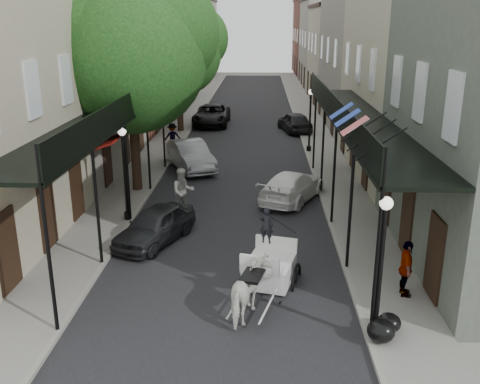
# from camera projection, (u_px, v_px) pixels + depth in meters

# --- Properties ---
(ground) EXTENTS (140.00, 140.00, 0.00)m
(ground) POSITION_uv_depth(u_px,v_px,m) (218.00, 298.00, 15.54)
(ground) COLOR gray
(ground) RESTS_ON ground
(road) EXTENTS (8.00, 90.00, 0.01)m
(road) POSITION_uv_depth(u_px,v_px,m) (243.00, 145.00, 34.56)
(road) COLOR black
(road) RESTS_ON ground
(sidewalk_left) EXTENTS (2.20, 90.00, 0.12)m
(sidewalk_left) POSITION_uv_depth(u_px,v_px,m) (166.00, 143.00, 34.73)
(sidewalk_left) COLOR gray
(sidewalk_left) RESTS_ON ground
(sidewalk_right) EXTENTS (2.20, 90.00, 0.12)m
(sidewalk_right) POSITION_uv_depth(u_px,v_px,m) (320.00, 145.00, 34.35)
(sidewalk_right) COLOR gray
(sidewalk_right) RESTS_ON ground
(building_row_left) EXTENTS (5.00, 80.00, 10.50)m
(building_row_left) POSITION_uv_depth(u_px,v_px,m) (140.00, 52.00, 42.78)
(building_row_left) COLOR #ABA589
(building_row_left) RESTS_ON ground
(building_row_right) EXTENTS (5.00, 80.00, 10.50)m
(building_row_right) POSITION_uv_depth(u_px,v_px,m) (356.00, 53.00, 42.13)
(building_row_right) COLOR gray
(building_row_right) RESTS_ON ground
(gallery_left) EXTENTS (2.20, 18.05, 4.88)m
(gallery_left) POSITION_uv_depth(u_px,v_px,m) (110.00, 117.00, 21.11)
(gallery_left) COLOR black
(gallery_left) RESTS_ON sidewalk_left
(gallery_right) EXTENTS (2.20, 18.05, 4.88)m
(gallery_right) POSITION_uv_depth(u_px,v_px,m) (354.00, 119.00, 20.75)
(gallery_right) COLOR black
(gallery_right) RESTS_ON sidewalk_right
(tree_near) EXTENTS (7.31, 6.80, 9.63)m
(tree_near) POSITION_uv_depth(u_px,v_px,m) (139.00, 49.00, 23.38)
(tree_near) COLOR #382619
(tree_near) RESTS_ON sidewalk_left
(tree_far) EXTENTS (6.45, 6.00, 8.61)m
(tree_far) POSITION_uv_depth(u_px,v_px,m) (183.00, 48.00, 36.90)
(tree_far) COLOR #382619
(tree_far) RESTS_ON sidewalk_left
(lamppost_right_near) EXTENTS (0.32, 0.32, 3.71)m
(lamppost_right_near) POSITION_uv_depth(u_px,v_px,m) (381.00, 267.00, 12.86)
(lamppost_right_near) COLOR black
(lamppost_right_near) RESTS_ON sidewalk_right
(lamppost_left) EXTENTS (0.32, 0.32, 3.71)m
(lamppost_left) POSITION_uv_depth(u_px,v_px,m) (125.00, 173.00, 20.77)
(lamppost_left) COLOR black
(lamppost_left) RESTS_ON sidewalk_left
(lamppost_right_far) EXTENTS (0.32, 0.32, 3.71)m
(lamppost_right_far) POSITION_uv_depth(u_px,v_px,m) (310.00, 119.00, 31.87)
(lamppost_right_far) COLOR black
(lamppost_right_far) RESTS_ON sidewalk_right
(horse) EXTENTS (1.31, 2.03, 1.59)m
(horse) POSITION_uv_depth(u_px,v_px,m) (251.00, 291.00, 14.31)
(horse) COLOR silver
(horse) RESTS_ON ground
(carriage) EXTENTS (2.00, 2.59, 2.65)m
(carriage) POSITION_uv_depth(u_px,v_px,m) (273.00, 247.00, 16.49)
(carriage) COLOR black
(carriage) RESTS_ON ground
(pedestrian_walking) EXTENTS (1.16, 1.04, 1.97)m
(pedestrian_walking) POSITION_uv_depth(u_px,v_px,m) (183.00, 192.00, 21.96)
(pedestrian_walking) COLOR #B6B7AD
(pedestrian_walking) RESTS_ON ground
(pedestrian_sidewalk_left) EXTENTS (1.20, 0.92, 1.64)m
(pedestrian_sidewalk_left) POSITION_uv_depth(u_px,v_px,m) (172.00, 137.00, 32.46)
(pedestrian_sidewalk_left) COLOR gray
(pedestrian_sidewalk_left) RESTS_ON sidewalk_left
(pedestrian_sidewalk_right) EXTENTS (0.50, 1.02, 1.68)m
(pedestrian_sidewalk_right) POSITION_uv_depth(u_px,v_px,m) (406.00, 269.00, 15.21)
(pedestrian_sidewalk_right) COLOR gray
(pedestrian_sidewalk_right) RESTS_ON sidewalk_right
(car_left_near) EXTENTS (2.88, 4.13, 1.31)m
(car_left_near) POSITION_uv_depth(u_px,v_px,m) (155.00, 225.00, 19.24)
(car_left_near) COLOR black
(car_left_near) RESTS_ON ground
(car_left_mid) EXTENTS (3.35, 4.90, 1.53)m
(car_left_mid) POSITION_uv_depth(u_px,v_px,m) (190.00, 155.00, 28.72)
(car_left_mid) COLOR #A2A2A7
(car_left_mid) RESTS_ON ground
(car_left_far) EXTENTS (2.64, 5.58, 1.54)m
(car_left_far) POSITION_uv_depth(u_px,v_px,m) (212.00, 115.00, 40.83)
(car_left_far) COLOR black
(car_left_far) RESTS_ON ground
(car_right_near) EXTENTS (3.51, 4.84, 1.30)m
(car_right_near) POSITION_uv_depth(u_px,v_px,m) (292.00, 186.00, 23.80)
(car_right_near) COLOR white
(car_right_near) RESTS_ON ground
(car_right_far) EXTENTS (2.61, 4.52, 1.45)m
(car_right_far) POSITION_uv_depth(u_px,v_px,m) (295.00, 122.00, 38.41)
(car_right_far) COLOR black
(car_right_far) RESTS_ON ground
(trash_bags) EXTENTS (0.95, 1.10, 0.59)m
(trash_bags) POSITION_uv_depth(u_px,v_px,m) (384.00, 328.00, 13.33)
(trash_bags) COLOR black
(trash_bags) RESTS_ON sidewalk_right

